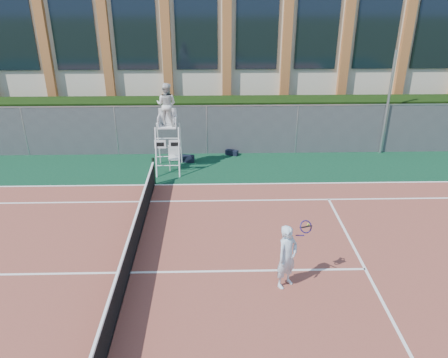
{
  "coord_description": "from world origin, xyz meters",
  "views": [
    {
      "loc": [
        2.3,
        -9.67,
        7.25
      ],
      "look_at": [
        2.62,
        3.0,
        1.4
      ],
      "focal_mm": 35.0,
      "sensor_mm": 36.0,
      "label": 1
    }
  ],
  "objects_px": {
    "plastic_chair": "(174,155)",
    "tennis_player": "(287,257)",
    "umpire_chair": "(167,107)",
    "steel_pole": "(388,104)"
  },
  "relations": [
    {
      "from": "plastic_chair",
      "to": "tennis_player",
      "type": "bearing_deg",
      "value": -65.97
    },
    {
      "from": "umpire_chair",
      "to": "plastic_chair",
      "type": "distance_m",
      "value": 2.08
    },
    {
      "from": "plastic_chair",
      "to": "steel_pole",
      "type": "bearing_deg",
      "value": 9.39
    },
    {
      "from": "steel_pole",
      "to": "tennis_player",
      "type": "bearing_deg",
      "value": -121.79
    },
    {
      "from": "umpire_chair",
      "to": "tennis_player",
      "type": "bearing_deg",
      "value": -64.53
    },
    {
      "from": "plastic_chair",
      "to": "umpire_chair",
      "type": "bearing_deg",
      "value": -145.01
    },
    {
      "from": "umpire_chair",
      "to": "tennis_player",
      "type": "height_order",
      "value": "umpire_chair"
    },
    {
      "from": "steel_pole",
      "to": "plastic_chair",
      "type": "bearing_deg",
      "value": -170.61
    },
    {
      "from": "steel_pole",
      "to": "umpire_chair",
      "type": "xyz_separation_m",
      "value": [
        -9.41,
        -1.65,
        0.38
      ]
    },
    {
      "from": "umpire_chair",
      "to": "tennis_player",
      "type": "xyz_separation_m",
      "value": [
        3.65,
        -7.66,
        -1.76
      ]
    }
  ]
}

